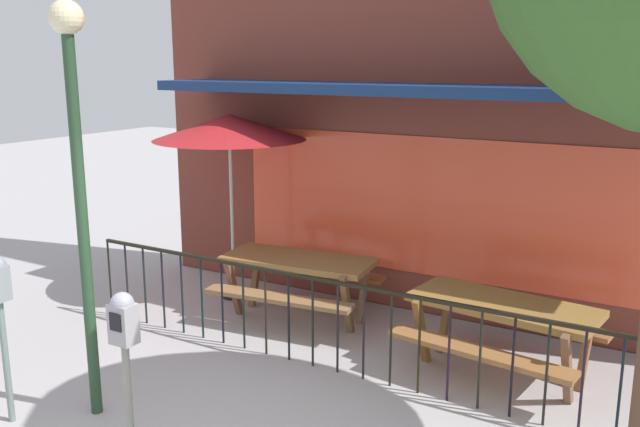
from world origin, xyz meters
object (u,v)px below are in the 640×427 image
picnic_table_left (298,271)px  picnic_table_right (502,318)px  patio_umbrella (230,128)px  parking_meter_near (124,338)px  street_lamp (77,151)px

picnic_table_left → picnic_table_right: (2.55, -0.28, 0.00)m
patio_umbrella → parking_meter_near: patio_umbrella is taller
picnic_table_left → picnic_table_right: 2.57m
picnic_table_right → parking_meter_near: size_ratio=1.29×
patio_umbrella → street_lamp: size_ratio=0.68×
parking_meter_near → street_lamp: bearing=150.4°
picnic_table_left → patio_umbrella: size_ratio=0.81×
picnic_table_left → street_lamp: bearing=-97.2°
parking_meter_near → picnic_table_right: bearing=59.7°
patio_umbrella → picnic_table_right: bearing=-8.1°
parking_meter_near → picnic_table_left: bearing=101.5°
picnic_table_right → street_lamp: size_ratio=0.55×
picnic_table_right → patio_umbrella: size_ratio=0.80×
picnic_table_right → parking_meter_near: parking_meter_near is taller
picnic_table_left → patio_umbrella: patio_umbrella is taller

